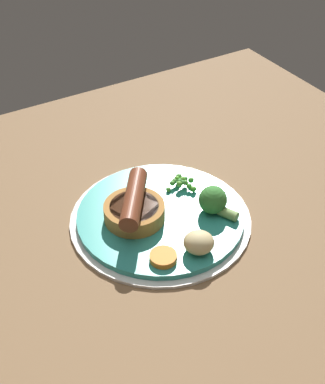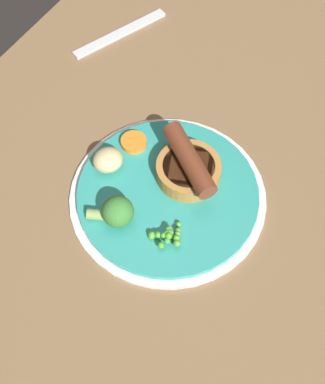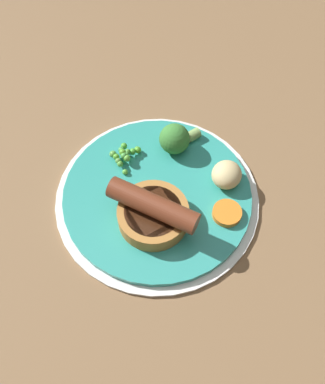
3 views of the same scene
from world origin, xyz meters
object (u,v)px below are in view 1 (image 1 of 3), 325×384
object	(u,v)px
broccoli_floret_near	(214,201)
sausage_pudding	(134,208)
pea_pile	(182,182)
carrot_slice_1	(163,257)
dinner_plate	(160,218)
potato_chunk_0	(199,242)

from	to	relation	value
broccoli_floret_near	sausage_pudding	bearing A→B (deg)	42.09
pea_pile	carrot_slice_1	size ratio (longest dim) A/B	1.29
sausage_pudding	broccoli_floret_near	distance (cm)	11.84
sausage_pudding	carrot_slice_1	size ratio (longest dim) A/B	2.93
dinner_plate	pea_pile	distance (cm)	7.39
sausage_pudding	potato_chunk_0	size ratio (longest dim) A/B	2.58
pea_pile	broccoli_floret_near	bearing A→B (deg)	97.27
dinner_plate	broccoli_floret_near	distance (cm)	8.43
broccoli_floret_near	potato_chunk_0	bearing A→B (deg)	106.47
sausage_pudding	carrot_slice_1	bearing A→B (deg)	31.42
broccoli_floret_near	carrot_slice_1	size ratio (longest dim) A/B	1.66
potato_chunk_0	sausage_pudding	bearing A→B (deg)	-66.86
broccoli_floret_near	dinner_plate	bearing A→B (deg)	38.13
pea_pile	broccoli_floret_near	xyz separation A→B (cm)	(-0.92, 7.22, 1.00)
pea_pile	broccoli_floret_near	size ratio (longest dim) A/B	0.78
dinner_plate	potato_chunk_0	size ratio (longest dim) A/B	6.39
carrot_slice_1	broccoli_floret_near	bearing A→B (deg)	-157.59
sausage_pudding	potato_chunk_0	world-z (taller)	sausage_pudding
pea_pile	potato_chunk_0	world-z (taller)	potato_chunk_0
pea_pile	carrot_slice_1	bearing A→B (deg)	48.42
dinner_plate	broccoli_floret_near	bearing A→B (deg)	153.13
broccoli_floret_near	carrot_slice_1	world-z (taller)	broccoli_floret_near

